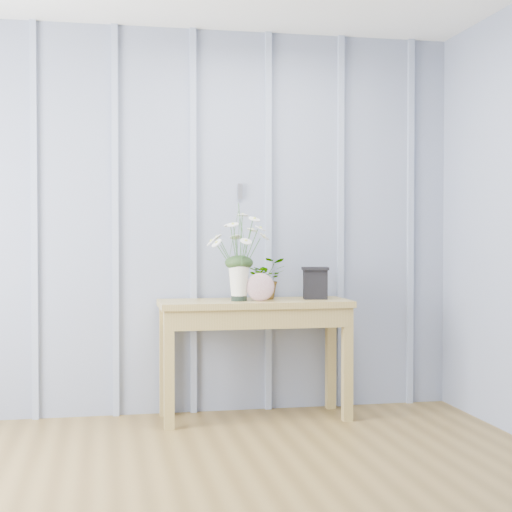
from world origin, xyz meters
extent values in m
cube|color=#838CA4|center=(0.00, 2.25, 1.25)|extent=(4.00, 0.01, 2.50)
cube|color=#A5A5AA|center=(0.56, 2.23, 1.45)|extent=(0.03, 0.01, 0.10)
cube|color=#8B98B2|center=(-0.75, 2.23, 1.25)|extent=(0.04, 0.03, 2.50)
cube|color=#8B98B2|center=(-0.25, 2.23, 1.25)|extent=(0.04, 0.03, 2.50)
cube|color=#8B98B2|center=(0.25, 2.23, 1.25)|extent=(0.04, 0.03, 2.50)
cube|color=#8B98B2|center=(0.75, 2.23, 1.25)|extent=(0.04, 0.03, 2.50)
cube|color=#8B98B2|center=(1.25, 2.23, 1.25)|extent=(0.04, 0.03, 2.50)
cube|color=#8B98B2|center=(1.75, 2.23, 1.25)|extent=(0.04, 0.03, 2.50)
cube|color=olive|center=(0.61, 1.99, 0.73)|extent=(1.20, 0.45, 0.04)
cube|color=olive|center=(0.61, 1.99, 0.65)|extent=(1.13, 0.42, 0.12)
cube|color=olive|center=(0.05, 1.81, 0.35)|extent=(0.06, 0.06, 0.71)
cube|color=olive|center=(1.16, 1.81, 0.35)|extent=(0.06, 0.06, 0.71)
cube|color=olive|center=(0.05, 2.17, 0.35)|extent=(0.06, 0.06, 0.71)
cube|color=olive|center=(1.16, 2.17, 0.35)|extent=(0.06, 0.06, 0.71)
cylinder|color=black|center=(0.50, 1.95, 0.78)|extent=(0.10, 0.10, 0.06)
cone|color=white|center=(0.50, 1.95, 0.87)|extent=(0.17, 0.17, 0.23)
ellipsoid|color=#1D3618|center=(0.50, 1.95, 0.99)|extent=(0.18, 0.15, 0.09)
imported|color=#1D3618|center=(0.70, 2.07, 0.88)|extent=(0.25, 0.22, 0.27)
ellipsoid|color=#804059|center=(0.63, 1.91, 0.84)|extent=(0.18, 0.09, 0.18)
cube|color=black|center=(1.01, 2.00, 0.84)|extent=(0.17, 0.14, 0.19)
cube|color=black|center=(1.01, 2.00, 0.95)|extent=(0.19, 0.16, 0.02)
camera|label=1|loc=(-0.34, -2.85, 1.15)|focal=55.00mm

